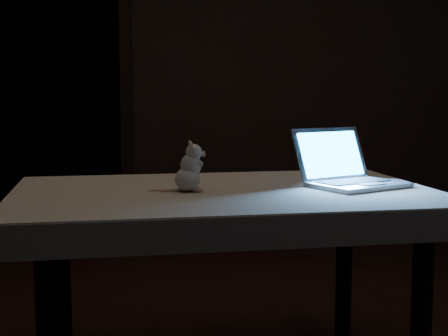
{
  "coord_description": "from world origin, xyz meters",
  "views": [
    {
      "loc": [
        -0.16,
        -2.28,
        1.01
      ],
      "look_at": [
        -0.04,
        -0.14,
        0.77
      ],
      "focal_mm": 52.0,
      "sensor_mm": 36.0,
      "label": 1
    }
  ],
  "objects": [
    {
      "name": "back_wall",
      "position": [
        0.0,
        2.5,
        1.3
      ],
      "size": [
        4.5,
        0.04,
        2.6
      ],
      "primitive_type": "cube",
      "color": "black",
      "rests_on": "ground"
    },
    {
      "name": "laptop",
      "position": [
        0.42,
        -0.13,
        0.8
      ],
      "size": [
        0.4,
        0.38,
        0.21
      ],
      "primitive_type": null,
      "rotation": [
        0.0,
        0.0,
        0.52
      ],
      "color": "#B4B4B9",
      "rests_on": "tablecloth"
    },
    {
      "name": "plush_mouse",
      "position": [
        -0.17,
        -0.19,
        0.78
      ],
      "size": [
        0.15,
        0.15,
        0.16
      ],
      "primitive_type": null,
      "rotation": [
        0.0,
        0.0,
        0.35
      ],
      "color": "silver",
      "rests_on": "tablecloth"
    },
    {
      "name": "doorway",
      "position": [
        -1.1,
        2.5,
        1.06
      ],
      "size": [
        1.06,
        0.36,
        2.13
      ],
      "primitive_type": null,
      "color": "black",
      "rests_on": "back_wall"
    },
    {
      "name": "table",
      "position": [
        -0.04,
        -0.15,
        0.35
      ],
      "size": [
        1.39,
        0.99,
        0.69
      ],
      "primitive_type": null,
      "rotation": [
        0.0,
        0.0,
        0.13
      ],
      "color": "black",
      "rests_on": "floor"
    },
    {
      "name": "tablecloth",
      "position": [
        0.04,
        -0.13,
        0.65
      ],
      "size": [
        1.58,
        1.27,
        0.09
      ],
      "primitive_type": null,
      "rotation": [
        0.0,
        0.0,
        0.28
      ],
      "color": "beige",
      "rests_on": "table"
    }
  ]
}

